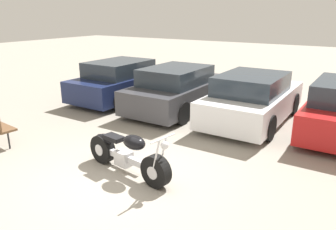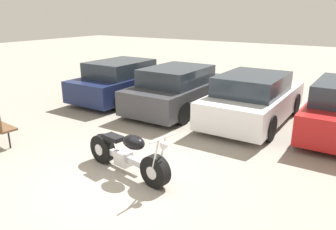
{
  "view_description": "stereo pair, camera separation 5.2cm",
  "coord_description": "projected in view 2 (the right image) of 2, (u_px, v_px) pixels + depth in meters",
  "views": [
    {
      "loc": [
        3.86,
        -4.26,
        3.11
      ],
      "look_at": [
        -0.01,
        1.78,
        0.85
      ],
      "focal_mm": 35.0,
      "sensor_mm": 36.0,
      "label": 1
    },
    {
      "loc": [
        3.9,
        -4.23,
        3.11
      ],
      "look_at": [
        -0.01,
        1.78,
        0.85
      ],
      "focal_mm": 35.0,
      "sensor_mm": 36.0,
      "label": 2
    }
  ],
  "objects": [
    {
      "name": "parked_car_white",
      "position": [
        254.0,
        99.0,
        9.57
      ],
      "size": [
        1.96,
        4.32,
        1.44
      ],
      "color": "white",
      "rests_on": "ground_plane"
    },
    {
      "name": "ground_plane",
      "position": [
        119.0,
        180.0,
        6.35
      ],
      "size": [
        60.0,
        60.0,
        0.0
      ],
      "primitive_type": "plane",
      "color": "gray"
    },
    {
      "name": "motorcycle",
      "position": [
        126.0,
        154.0,
        6.52
      ],
      "size": [
        2.2,
        0.78,
        1.02
      ],
      "color": "black",
      "rests_on": "ground_plane"
    },
    {
      "name": "parked_car_navy",
      "position": [
        124.0,
        81.0,
        12.12
      ],
      "size": [
        1.96,
        4.32,
        1.44
      ],
      "color": "#19234C",
      "rests_on": "ground_plane"
    },
    {
      "name": "parked_car_dark_grey",
      "position": [
        180.0,
        89.0,
        10.76
      ],
      "size": [
        1.96,
        4.32,
        1.44
      ],
      "color": "#3D3D42",
      "rests_on": "ground_plane"
    }
  ]
}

